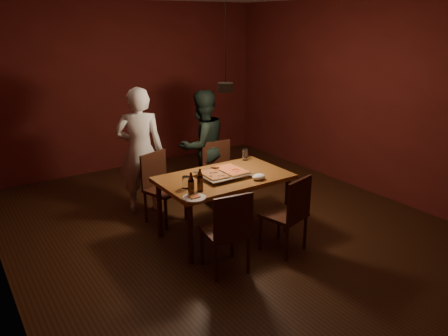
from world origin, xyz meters
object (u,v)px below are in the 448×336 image
beer_bottle_a (191,184)px  chair_near_right (290,208)px  dining_table (224,182)px  pendant_lamp (225,86)px  chair_near_left (228,225)px  plate_slice (194,198)px  diner_dark (202,146)px  chair_far_right (219,168)px  pizza_tray (223,175)px  chair_far_left (160,181)px  beer_bottle_b (200,180)px  diner_white (140,151)px

beer_bottle_a → chair_near_right: bearing=-24.6°
dining_table → pendant_lamp: size_ratio=1.36×
dining_table → chair_near_left: chair_near_left is taller
plate_slice → diner_dark: 1.85m
chair_far_right → pendant_lamp: size_ratio=0.44×
chair_near_left → pendant_lamp: pendant_lamp is taller
chair_near_left → chair_far_right: bearing=67.7°
chair_near_right → pizza_tray: bearing=102.4°
chair_far_left → chair_far_right: bearing=161.9°
dining_table → chair_near_left: (-0.44, -0.74, -0.14)m
pizza_tray → pendant_lamp: (0.15, 0.18, 0.99)m
diner_dark → pendant_lamp: 1.40m
chair_far_left → chair_near_left: same height
beer_bottle_b → plate_slice: size_ratio=1.02×
chair_near_left → pizza_tray: bearing=67.9°
pendant_lamp → chair_near_right: bearing=-76.3°
beer_bottle_a → pendant_lamp: 1.26m
chair_far_right → plate_slice: (-1.09, -1.21, 0.22)m
beer_bottle_b → chair_far_left: bearing=88.7°
chair_far_right → pendant_lamp: pendant_lamp is taller
dining_table → pizza_tray: (-0.02, -0.01, 0.10)m
chair_far_left → diner_dark: 0.94m
chair_far_left → plate_slice: chair_far_left is taller
chair_near_left → chair_near_right: same height
beer_bottle_b → plate_slice: (-0.16, -0.14, -0.11)m
diner_white → beer_bottle_a: bearing=110.1°
dining_table → pendant_lamp: bearing=52.2°
diner_white → beer_bottle_b: bearing=115.5°
plate_slice → diner_dark: size_ratio=0.15×
chair_far_left → chair_near_left: 1.54m
diner_white → chair_near_right: bearing=137.7°
chair_far_left → pendant_lamp: 1.49m
beer_bottle_b → diner_dark: (0.87, 1.40, -0.09)m
chair_far_right → beer_bottle_a: 1.59m
chair_far_left → diner_dark: (0.84, 0.34, 0.25)m
beer_bottle_a → chair_near_left: bearing=-67.8°
chair_near_left → diner_white: 1.99m
chair_far_left → pizza_tray: (0.43, -0.81, 0.24)m
chair_far_right → chair_near_right: size_ratio=0.95×
chair_far_left → chair_far_right: same height
chair_near_right → beer_bottle_a: beer_bottle_a is taller
chair_near_left → pendant_lamp: 1.63m
chair_far_left → beer_bottle_a: (-0.17, -1.11, 0.34)m
pizza_tray → beer_bottle_b: bearing=-150.4°
dining_table → pendant_lamp: (0.13, 0.17, 1.08)m
chair_far_left → beer_bottle_b: bearing=70.0°
beer_bottle_b → diner_white: size_ratio=0.15×
chair_far_left → beer_bottle_b: (-0.02, -1.06, 0.34)m
chair_near_left → beer_bottle_a: (-0.18, 0.43, 0.34)m
dining_table → chair_far_left: bearing=119.3°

